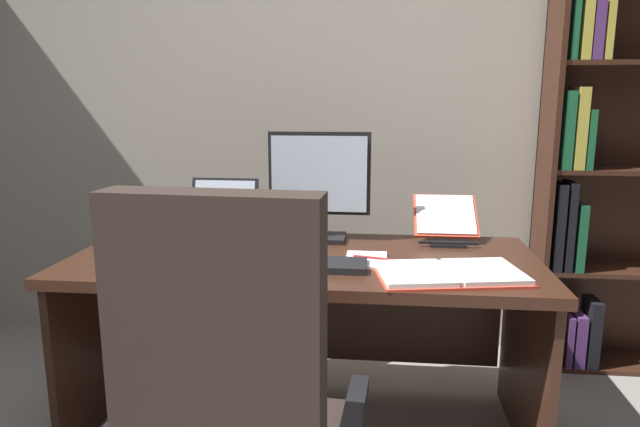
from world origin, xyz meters
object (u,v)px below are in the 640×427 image
(desk, at_px, (307,296))
(computer_mouse, at_px, (223,260))
(bookshelf, at_px, (627,179))
(pen, at_px, (372,258))
(open_binder, at_px, (450,273))
(keyboard, at_px, (307,264))
(monitor, at_px, (319,187))
(laptop, at_px, (218,225))
(notepad, at_px, (366,260))
(reading_stand_with_book, at_px, (446,220))

(desk, relative_size, computer_mouse, 16.82)
(bookshelf, bearing_deg, pen, -146.81)
(open_binder, bearing_deg, keyboard, 163.54)
(keyboard, relative_size, computer_mouse, 4.04)
(monitor, xyz_separation_m, laptop, (-0.44, 0.01, -0.17))
(notepad, height_order, pen, pen)
(bookshelf, distance_m, pen, 1.42)
(monitor, distance_m, reading_stand_with_book, 0.55)
(desk, distance_m, monitor, 0.45)
(monitor, distance_m, pen, 0.43)
(pen, bearing_deg, bookshelf, 33.19)
(desk, bearing_deg, laptop, 155.71)
(bookshelf, bearing_deg, open_binder, -134.73)
(pen, bearing_deg, reading_stand_with_book, 49.96)
(laptop, relative_size, computer_mouse, 2.96)
(keyboard, height_order, notepad, keyboard)
(computer_mouse, height_order, open_binder, computer_mouse)
(reading_stand_with_book, height_order, open_binder, reading_stand_with_book)
(laptop, xyz_separation_m, open_binder, (0.92, -0.46, -0.04))
(bookshelf, bearing_deg, notepad, -147.25)
(open_binder, bearing_deg, bookshelf, 34.68)
(monitor, bearing_deg, bookshelf, 18.51)
(laptop, relative_size, pen, 2.20)
(reading_stand_with_book, bearing_deg, bookshelf, 25.19)
(notepad, bearing_deg, laptop, 154.51)
(desk, distance_m, reading_stand_with_book, 0.66)
(monitor, height_order, computer_mouse, monitor)
(bookshelf, height_order, notepad, bookshelf)
(open_binder, bearing_deg, desk, 141.18)
(desk, distance_m, notepad, 0.33)
(keyboard, distance_m, open_binder, 0.49)
(desk, distance_m, pen, 0.35)
(reading_stand_with_book, bearing_deg, desk, -157.27)
(desk, height_order, laptop, laptop)
(bookshelf, distance_m, keyboard, 1.66)
(desk, bearing_deg, bookshelf, 24.24)
(computer_mouse, relative_size, pen, 0.74)
(monitor, bearing_deg, pen, -52.99)
(monitor, xyz_separation_m, open_binder, (0.49, -0.45, -0.21))
(open_binder, height_order, pen, open_binder)
(bookshelf, xyz_separation_m, notepad, (-1.20, -0.77, -0.21))
(bookshelf, relative_size, keyboard, 4.63)
(laptop, relative_size, notepad, 1.47)
(desk, xyz_separation_m, computer_mouse, (-0.27, -0.23, 0.21))
(open_binder, bearing_deg, reading_stand_with_book, 74.99)
(bookshelf, distance_m, monitor, 1.48)
(laptop, bearing_deg, pen, -24.81)
(notepad, bearing_deg, bookshelf, 32.75)
(keyboard, relative_size, pen, 3.00)
(notepad, bearing_deg, desk, 152.54)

